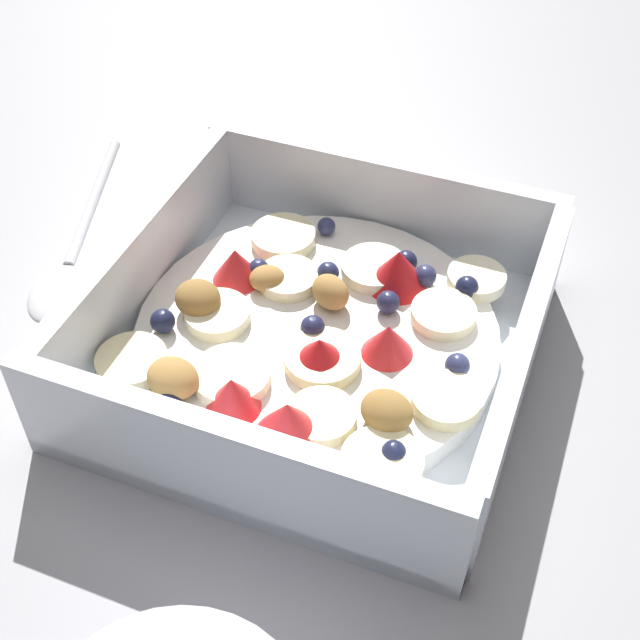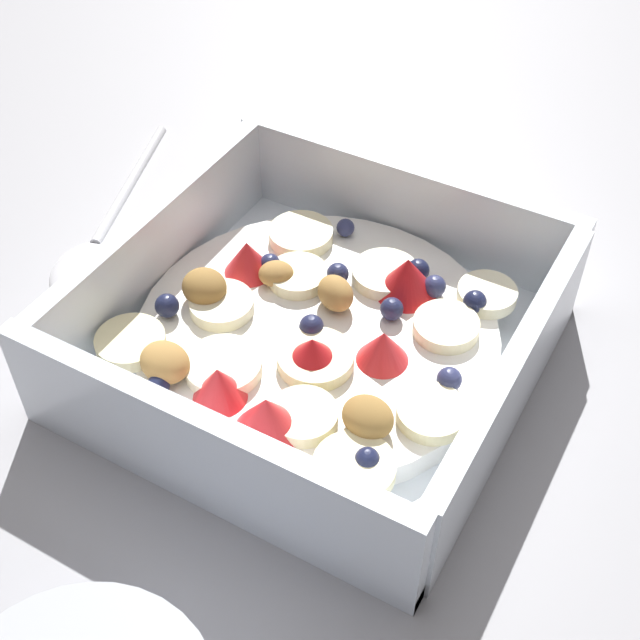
% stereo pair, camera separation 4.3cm
% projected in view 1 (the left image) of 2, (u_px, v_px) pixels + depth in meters
% --- Properties ---
extents(ground_plane, '(2.40, 2.40, 0.00)m').
position_uv_depth(ground_plane, '(330.00, 336.00, 0.46)').
color(ground_plane, '#9E9EA3').
extents(fruit_bowl, '(0.21, 0.21, 0.06)m').
position_uv_depth(fruit_bowl, '(319.00, 336.00, 0.43)').
color(fruit_bowl, white).
rests_on(fruit_bowl, ground).
extents(spoon, '(0.07, 0.17, 0.01)m').
position_uv_depth(spoon, '(68.00, 257.00, 0.50)').
color(spoon, silver).
rests_on(spoon, ground).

